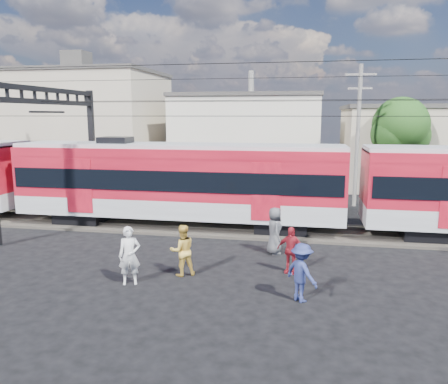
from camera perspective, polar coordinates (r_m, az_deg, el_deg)
The scene contains 15 objects.
ground at distance 13.99m, azimuth -2.57°, elevation -13.40°, with size 120.00×120.00×0.00m, color black.
track_bed at distance 21.42m, azimuth 2.32°, elevation -4.84°, with size 70.00×3.40×0.12m, color #2D2823.
rail_near at distance 20.67m, azimuth 2.02°, elevation -5.04°, with size 70.00×0.12×0.12m, color #59544C.
rail_far at distance 22.11m, azimuth 2.61°, elevation -4.04°, with size 70.00×0.12×0.12m, color #59544C.
commuter_train at distance 21.56m, azimuth -5.49°, elevation 1.58°, with size 50.30×3.08×4.17m.
catenary at distance 23.55m, azimuth -19.14°, elevation 8.48°, with size 70.00×9.30×7.52m.
building_west at distance 41.60m, azimuth -18.25°, elevation 8.32°, with size 14.28×10.20×9.30m.
building_midwest at distance 39.84m, azimuth 3.49°, elevation 7.31°, with size 12.24×12.24×7.30m.
utility_pole_mid at distance 27.67m, azimuth 17.07°, elevation 7.49°, with size 1.80×0.24×8.50m.
tree_near at distance 31.22m, azimuth 22.33°, elevation 7.66°, with size 3.82×3.64×6.72m.
pedestrian_a at distance 14.89m, azimuth -12.24°, elevation -8.12°, with size 0.71×0.47×1.96m, color silver.
pedestrian_b at distance 15.41m, azimuth -5.45°, elevation -7.58°, with size 0.88×0.69×1.81m, color gold.
pedestrian_c at distance 13.51m, azimuth 10.09°, elevation -10.31°, with size 1.16×0.67×1.80m, color navy.
pedestrian_d at distance 15.76m, azimuth 8.68°, elevation -7.50°, with size 0.99×0.41×1.68m, color maroon.
pedestrian_e at distance 17.78m, azimuth 6.62°, elevation -5.04°, with size 0.93×0.61×1.91m, color #444448.
Camera 1 is at (2.97, -12.48, 5.57)m, focal length 35.00 mm.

